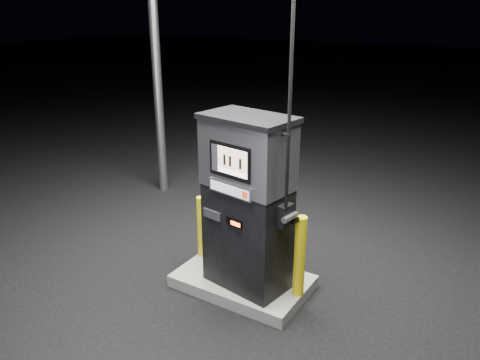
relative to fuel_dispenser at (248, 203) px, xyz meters
The scene contains 5 objects.
ground 1.22m from the fuel_dispenser, 140.12° to the left, with size 80.00×80.00×0.00m, color black.
pump_island 1.14m from the fuel_dispenser, 140.12° to the left, with size 1.60×1.00×0.15m, color #61615D.
fuel_dispenser is the anchor object (origin of this frame).
bollard_left 1.11m from the fuel_dispenser, 163.00° to the left, with size 0.11×0.11×0.84m, color yellow.
bollard_right 0.84m from the fuel_dispenser, 11.02° to the left, with size 0.13×0.13×0.98m, color yellow.
Camera 1 is at (2.62, -4.27, 3.29)m, focal length 35.00 mm.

